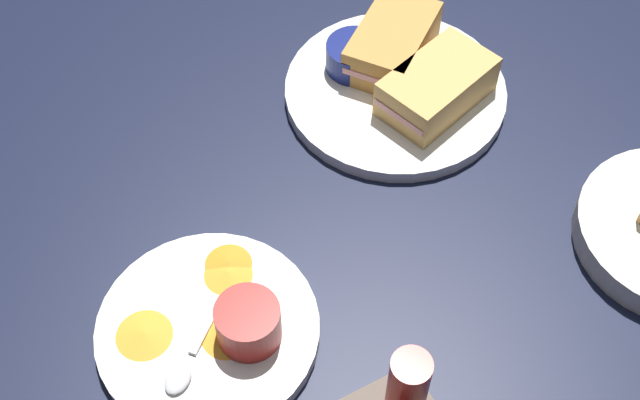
# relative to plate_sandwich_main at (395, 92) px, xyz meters

# --- Properties ---
(ground_plane) EXTENTS (1.10, 1.10, 0.03)m
(ground_plane) POSITION_rel_plate_sandwich_main_xyz_m (0.05, 0.08, -0.02)
(ground_plane) COLOR black
(plate_sandwich_main) EXTENTS (0.26, 0.26, 0.02)m
(plate_sandwich_main) POSITION_rel_plate_sandwich_main_xyz_m (0.00, 0.00, 0.00)
(plate_sandwich_main) COLOR white
(plate_sandwich_main) RESTS_ON ground_plane
(sandwich_half_near) EXTENTS (0.15, 0.11, 0.05)m
(sandwich_half_near) POSITION_rel_plate_sandwich_main_xyz_m (-0.03, 0.04, 0.03)
(sandwich_half_near) COLOR tan
(sandwich_half_near) RESTS_ON plate_sandwich_main
(sandwich_half_far) EXTENTS (0.15, 0.14, 0.05)m
(sandwich_half_far) POSITION_rel_plate_sandwich_main_xyz_m (-0.02, -0.04, 0.03)
(sandwich_half_far) COLOR #C68C42
(sandwich_half_far) RESTS_ON plate_sandwich_main
(ramekin_dark_sauce) EXTENTS (0.07, 0.07, 0.03)m
(ramekin_dark_sauce) POSITION_rel_plate_sandwich_main_xyz_m (0.03, -0.05, 0.03)
(ramekin_dark_sauce) COLOR navy
(ramekin_dark_sauce) RESTS_ON plate_sandwich_main
(spoon_by_dark_ramekin) EXTENTS (0.04, 0.10, 0.01)m
(spoon_by_dark_ramekin) POSITION_rel_plate_sandwich_main_xyz_m (0.01, 0.00, 0.01)
(spoon_by_dark_ramekin) COLOR silver
(spoon_by_dark_ramekin) RESTS_ON plate_sandwich_main
(plate_chips_companion) EXTENTS (0.21, 0.21, 0.02)m
(plate_chips_companion) POSITION_rel_plate_sandwich_main_xyz_m (0.32, 0.18, 0.00)
(plate_chips_companion) COLOR white
(plate_chips_companion) RESTS_ON ground_plane
(ramekin_light_gravy) EXTENTS (0.06, 0.06, 0.04)m
(ramekin_light_gravy) POSITION_rel_plate_sandwich_main_xyz_m (0.29, 0.21, 0.03)
(ramekin_light_gravy) COLOR maroon
(ramekin_light_gravy) RESTS_ON plate_chips_companion
(spoon_by_gravy_ramekin) EXTENTS (0.08, 0.08, 0.01)m
(spoon_by_gravy_ramekin) POSITION_rel_plate_sandwich_main_xyz_m (0.35, 0.21, 0.01)
(spoon_by_gravy_ramekin) COLOR silver
(spoon_by_gravy_ramekin) RESTS_ON plate_chips_companion
(plantain_chip_scatter) EXTENTS (0.17, 0.14, 0.01)m
(plantain_chip_scatter) POSITION_rel_plate_sandwich_main_xyz_m (0.31, 0.16, 0.01)
(plantain_chip_scatter) COLOR gold
(plantain_chip_scatter) RESTS_ON plate_chips_companion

